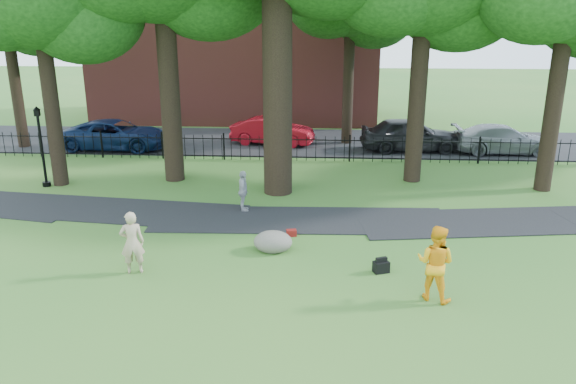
# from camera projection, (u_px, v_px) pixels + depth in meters

# --- Properties ---
(ground) EXTENTS (120.00, 120.00, 0.00)m
(ground) POSITION_uv_depth(u_px,v_px,m) (258.00, 269.00, 15.44)
(ground) COLOR #2C6523
(ground) RESTS_ON ground
(footpath) EXTENTS (36.07, 3.85, 0.03)m
(footpath) POSITION_uv_depth(u_px,v_px,m) (300.00, 220.00, 19.09)
(footpath) COLOR black
(footpath) RESTS_ON ground
(street) EXTENTS (80.00, 7.00, 0.02)m
(street) POSITION_uv_depth(u_px,v_px,m) (291.00, 142.00, 30.65)
(street) COLOR black
(street) RESTS_ON ground
(iron_fence) EXTENTS (44.00, 0.04, 1.20)m
(iron_fence) POSITION_uv_depth(u_px,v_px,m) (286.00, 148.00, 26.67)
(iron_fence) COLOR black
(iron_fence) RESTS_ON ground
(brick_building) EXTENTS (18.00, 8.00, 12.00)m
(brick_building) POSITION_uv_depth(u_px,v_px,m) (237.00, 25.00, 36.67)
(brick_building) COLOR brown
(brick_building) RESTS_ON ground
(woman) EXTENTS (0.73, 0.58, 1.75)m
(woman) POSITION_uv_depth(u_px,v_px,m) (132.00, 243.00, 15.00)
(woman) COLOR tan
(woman) RESTS_ON ground
(man) EXTENTS (1.16, 1.08, 1.92)m
(man) POSITION_uv_depth(u_px,v_px,m) (435.00, 263.00, 13.58)
(man) COLOR #FFA715
(man) RESTS_ON ground
(pedestrian) EXTENTS (0.47, 0.91, 1.48)m
(pedestrian) POSITION_uv_depth(u_px,v_px,m) (243.00, 191.00, 19.76)
(pedestrian) COLOR #A0A0A4
(pedestrian) RESTS_ON ground
(boulder) EXTENTS (1.33, 1.13, 0.67)m
(boulder) POSITION_uv_depth(u_px,v_px,m) (273.00, 240.00, 16.57)
(boulder) COLOR #646053
(boulder) RESTS_ON ground
(lamppost) EXTENTS (0.32, 0.32, 3.27)m
(lamppost) POSITION_uv_depth(u_px,v_px,m) (42.00, 148.00, 22.38)
(lamppost) COLOR black
(lamppost) RESTS_ON ground
(backpack) EXTENTS (0.48, 0.39, 0.31)m
(backpack) POSITION_uv_depth(u_px,v_px,m) (381.00, 267.00, 15.23)
(backpack) COLOR black
(backpack) RESTS_ON ground
(red_bag) EXTENTS (0.34, 0.26, 0.21)m
(red_bag) POSITION_uv_depth(u_px,v_px,m) (291.00, 233.00, 17.71)
(red_bag) COLOR maroon
(red_bag) RESTS_ON ground
(red_sedan) EXTENTS (4.58, 2.26, 1.44)m
(red_sedan) POSITION_uv_depth(u_px,v_px,m) (272.00, 131.00, 29.95)
(red_sedan) COLOR maroon
(red_sedan) RESTS_ON ground
(navy_van) EXTENTS (5.45, 2.65, 1.49)m
(navy_van) POSITION_uv_depth(u_px,v_px,m) (116.00, 135.00, 28.92)
(navy_van) COLOR #0D1D42
(navy_van) RESTS_ON ground
(grey_car) EXTENTS (5.11, 2.27, 1.71)m
(grey_car) POSITION_uv_depth(u_px,v_px,m) (410.00, 134.00, 28.49)
(grey_car) COLOR black
(grey_car) RESTS_ON ground
(silver_car) EXTENTS (4.93, 2.10, 1.42)m
(silver_car) POSITION_uv_depth(u_px,v_px,m) (502.00, 139.00, 28.07)
(silver_car) COLOR gray
(silver_car) RESTS_ON ground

